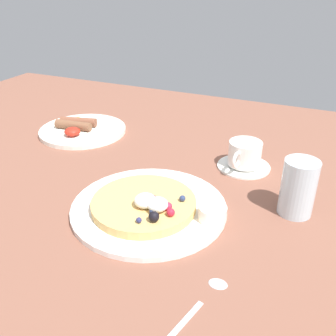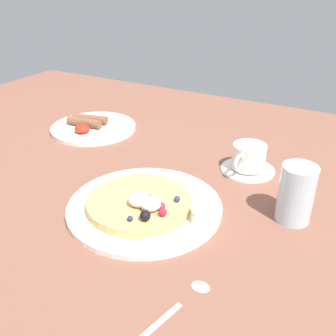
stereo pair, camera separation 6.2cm
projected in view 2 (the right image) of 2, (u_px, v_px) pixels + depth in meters
ground_plane at (136, 187)px, 82.63cm from camera, size 177.81×131.65×3.00cm
pancake_plate at (145, 207)px, 72.06cm from camera, size 29.49×29.49×1.09cm
pancake_with_berries at (140, 203)px, 70.28cm from camera, size 19.60×19.60×4.04cm
syrup_ramekin at (206, 215)px, 66.19cm from camera, size 5.02×5.02×2.69cm
breakfast_plate at (94, 128)px, 107.44cm from camera, size 23.84×23.84×1.18cm
fried_breakfast at (87, 122)px, 106.73cm from camera, size 10.86×13.11×2.67cm
coffee_saucer at (248, 169)px, 85.80cm from camera, size 12.13×12.13×0.90cm
coffee_cup at (249, 156)px, 84.13cm from camera, size 7.47×10.39×5.49cm
teaspoon at (186, 298)px, 52.48cm from camera, size 5.05×14.09×0.60cm
water_glass at (296, 194)px, 66.96cm from camera, size 6.32×6.32×10.84cm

